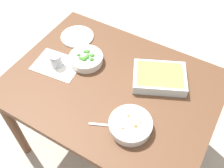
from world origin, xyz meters
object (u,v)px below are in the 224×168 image
object	(u,v)px
broccoli_bowl	(86,58)
baking_dish	(159,77)
spoon_spare	(64,66)
stew_bowl	(130,125)
drink_cup	(56,61)
spoon_by_stew	(111,126)
spoon_by_broccoli	(65,63)
side_plate	(77,37)

from	to	relation	value
broccoli_bowl	baking_dish	distance (m)	0.46
spoon_spare	stew_bowl	bearing A→B (deg)	162.69
stew_bowl	baking_dish	world-z (taller)	same
broccoli_bowl	drink_cup	size ratio (longest dim) A/B	2.48
drink_cup	spoon_by_stew	bearing A→B (deg)	158.05
baking_dish	spoon_by_broccoli	bearing A→B (deg)	16.36
side_plate	spoon_by_broccoli	world-z (taller)	side_plate
spoon_by_broccoli	spoon_spare	xyz separation A→B (m)	(-0.01, 0.03, 0.00)
broccoli_bowl	baking_dish	world-z (taller)	broccoli_bowl
baking_dish	side_plate	world-z (taller)	baking_dish
side_plate	spoon_by_broccoli	xyz separation A→B (m)	(-0.08, 0.24, -0.00)
stew_bowl	broccoli_bowl	bearing A→B (deg)	-31.30
drink_cup	spoon_spare	world-z (taller)	drink_cup
stew_bowl	side_plate	distance (m)	0.77
stew_bowl	spoon_by_broccoli	bearing A→B (deg)	-19.51
drink_cup	broccoli_bowl	bearing A→B (deg)	-141.02
drink_cup	spoon_by_stew	distance (m)	0.54
spoon_by_stew	spoon_by_broccoli	distance (m)	0.52
broccoli_bowl	spoon_by_broccoli	world-z (taller)	broccoli_bowl
stew_bowl	side_plate	bearing A→B (deg)	-34.50
spoon_by_stew	stew_bowl	bearing A→B (deg)	-156.24
baking_dish	stew_bowl	bearing A→B (deg)	90.27
side_plate	drink_cup	bearing A→B (deg)	98.49
stew_bowl	drink_cup	distance (m)	0.61
spoon_by_broccoli	spoon_spare	distance (m)	0.03
baking_dish	side_plate	size ratio (longest dim) A/B	1.66
drink_cup	side_plate	bearing A→B (deg)	-81.51
spoon_by_broccoli	spoon_by_stew	bearing A→B (deg)	152.87
drink_cup	spoon_by_stew	xyz separation A→B (m)	(-0.50, 0.20, -0.03)
baking_dish	spoon_by_stew	size ratio (longest dim) A/B	2.17
spoon_by_stew	spoon_by_broccoli	size ratio (longest dim) A/B	1.11
broccoli_bowl	spoon_spare	distance (m)	0.14
spoon_by_stew	spoon_spare	size ratio (longest dim) A/B	0.96
broccoli_bowl	side_plate	world-z (taller)	broccoli_bowl
baking_dish	drink_cup	size ratio (longest dim) A/B	4.29
stew_bowl	side_plate	xyz separation A→B (m)	(0.63, -0.43, -0.03)
stew_bowl	baking_dish	xyz separation A→B (m)	(0.00, -0.36, 0.00)
broccoli_bowl	spoon_spare	bearing A→B (deg)	46.25
spoon_by_broccoli	spoon_spare	world-z (taller)	same
spoon_spare	spoon_by_stew	bearing A→B (deg)	155.15
baking_dish	drink_cup	bearing A→B (deg)	18.60
baking_dish	drink_cup	distance (m)	0.62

